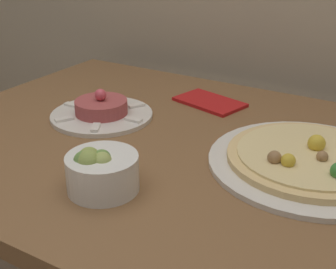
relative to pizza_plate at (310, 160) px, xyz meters
name	(u,v)px	position (x,y,z in m)	size (l,w,h in m)	color
dining_table	(184,189)	(-0.24, -0.04, -0.12)	(1.15, 0.81, 0.73)	brown
pizza_plate	(310,160)	(0.00, 0.00, 0.00)	(0.37, 0.37, 0.05)	silver
tartare_plate	(102,111)	(-0.47, -0.01, 0.00)	(0.23, 0.23, 0.07)	silver
small_bowl	(101,171)	(-0.27, -0.26, 0.02)	(0.12, 0.12, 0.08)	white
napkin	(210,102)	(-0.30, 0.20, -0.01)	(0.18, 0.14, 0.01)	red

